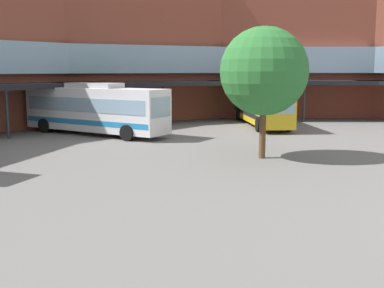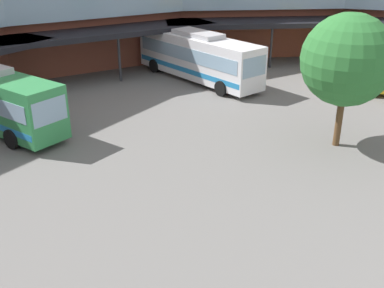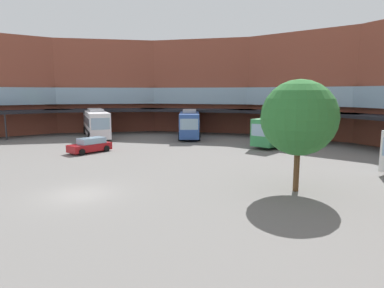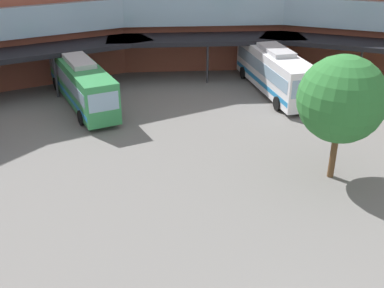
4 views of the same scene
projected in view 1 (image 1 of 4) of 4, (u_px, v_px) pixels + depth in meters
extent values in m
cube|color=brown|center=(291.00, 47.00, 48.97)|extent=(13.42, 18.46, 14.31)
cube|color=#8CADC6|center=(292.00, 60.00, 48.60)|extent=(12.83, 17.00, 2.50)
cube|color=black|center=(301.00, 83.00, 44.59)|extent=(11.64, 17.55, 0.40)
cylinder|color=#2D2D33|center=(304.00, 103.00, 43.29)|extent=(0.20, 0.20, 3.58)
cube|color=brown|center=(138.00, 45.00, 45.67)|extent=(17.66, 15.55, 14.31)
cube|color=#8CADC6|center=(140.00, 60.00, 45.36)|extent=(16.41, 14.66, 2.50)
cube|color=black|center=(157.00, 83.00, 41.74)|extent=(16.44, 13.97, 0.40)
cylinder|color=#2D2D33|center=(163.00, 105.00, 40.59)|extent=(0.20, 0.20, 3.58)
cylinder|color=#2D2D33|center=(7.00, 113.00, 32.78)|extent=(0.20, 0.20, 3.58)
cube|color=gold|center=(262.00, 104.00, 40.62)|extent=(11.55, 8.63, 3.02)
cube|color=#8CADC6|center=(262.00, 100.00, 40.56)|extent=(10.96, 8.27, 0.97)
cube|color=black|center=(261.00, 114.00, 40.75)|extent=(11.36, 8.52, 0.36)
cube|color=#8CADC6|center=(281.00, 105.00, 34.62)|extent=(1.25, 1.85, 1.33)
cube|color=#B2B2B7|center=(262.00, 84.00, 40.35)|extent=(4.60, 3.80, 0.36)
cylinder|color=black|center=(289.00, 124.00, 36.85)|extent=(1.09, 0.85, 1.10)
cylinder|color=black|center=(258.00, 125.00, 36.64)|extent=(1.09, 0.85, 1.10)
cylinder|color=black|center=(264.00, 114.00, 45.00)|extent=(1.09, 0.85, 1.10)
cylinder|color=black|center=(239.00, 115.00, 44.79)|extent=(1.09, 0.85, 1.10)
cube|color=white|center=(95.00, 109.00, 34.91)|extent=(3.38, 12.17, 3.12)
cube|color=#8CADC6|center=(95.00, 104.00, 34.85)|extent=(3.38, 11.46, 1.00)
cube|color=#267FBF|center=(95.00, 121.00, 35.05)|extent=(3.39, 11.94, 0.37)
cube|color=#8CADC6|center=(160.00, 107.00, 31.77)|extent=(2.26, 0.27, 1.37)
cube|color=#B2B2B7|center=(94.00, 85.00, 34.64)|extent=(2.09, 4.44, 0.36)
cylinder|color=black|center=(150.00, 129.00, 34.09)|extent=(0.37, 1.12, 1.10)
cylinder|color=black|center=(127.00, 133.00, 31.93)|extent=(0.37, 1.12, 1.10)
cylinder|color=black|center=(69.00, 122.00, 38.32)|extent=(0.37, 1.12, 1.10)
cylinder|color=black|center=(44.00, 126.00, 36.16)|extent=(0.37, 1.12, 1.10)
cylinder|color=brown|center=(263.00, 127.00, 25.60)|extent=(0.36, 0.36, 3.41)
sphere|color=#2D7233|center=(264.00, 71.00, 25.13)|extent=(4.75, 4.75, 4.75)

